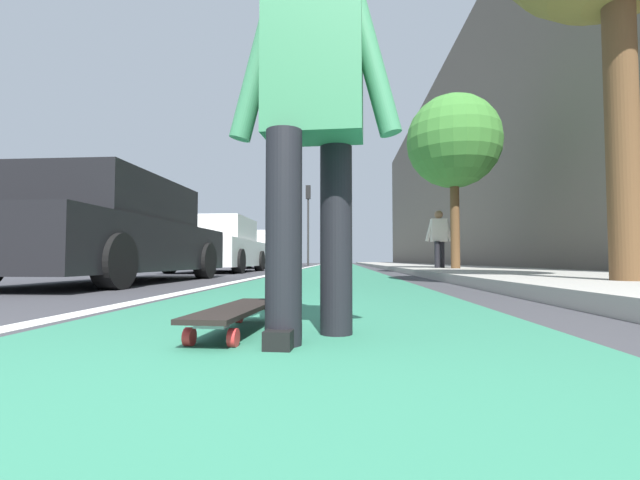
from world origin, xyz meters
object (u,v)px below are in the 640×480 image
Objects in this scene: parked_car_near at (115,234)px; parked_car_mid at (219,247)px; traffic_light at (308,211)px; pedestrian_distant at (439,237)px; parked_car_end at (281,253)px; skateboard at (237,312)px; parked_car_far at (262,251)px; street_tree_mid at (454,142)px; skater_person at (313,111)px.

parked_car_mid is at bearing 0.91° from parked_car_near.
traffic_light is 15.03m from pedestrian_distant.
traffic_light reaches higher than parked_car_end.
parked_car_near is at bearing -179.58° from parked_car_end.
parked_car_far is at bearing 10.19° from skateboard.
pedestrian_distant is at bearing -48.13° from parked_car_near.
traffic_light reaches higher than street_tree_mid.
skateboard is 0.18× the size of parked_car_near.
skater_person is 0.36× the size of parked_car_near.
parked_car_mid is at bearing 78.94° from street_tree_mid.
traffic_light reaches higher than parked_car_mid.
skater_person is 22.33m from parked_car_end.
parked_car_far is 2.90× the size of pedestrian_distant.
traffic_light is at bearing 3.67° from skateboard.
skater_person is 9.31m from street_tree_mid.
traffic_light is (23.40, 1.50, 3.17)m from skateboard.
parked_car_far is 0.97× the size of traffic_light.
parked_car_far is at bearing -179.23° from parked_car_end.
street_tree_mid reaches higher than pedestrian_distant.
skateboard is 15.99m from parked_car_far.
parked_car_end is (22.09, 3.26, -0.23)m from skater_person.
skateboard is at bearing 159.42° from street_tree_mid.
parked_car_end is (21.94, 2.91, 0.61)m from skateboard.
traffic_light reaches higher than parked_car_far.
parked_car_near is 19.52m from traffic_light.
skateboard is 0.21× the size of parked_car_end.
street_tree_mid is at bearing -140.59° from parked_car_far.
skater_person is 0.35× the size of parked_car_far.
street_tree_mid is (8.44, -3.17, 3.07)m from skateboard.
parked_car_near reaches higher than parked_car_mid.
parked_car_end is at bearing 7.55° from skateboard.
parked_car_far reaches higher than parked_car_near.
traffic_light is at bearing -9.79° from parked_car_far.
skateboard is 0.18× the size of traffic_light.
skater_person is 0.38× the size of street_tree_mid.
skater_person is at bearing -175.51° from traffic_light.
street_tree_mid reaches higher than parked_car_mid.
parked_car_mid is 0.99× the size of parked_car_end.
skateboard is at bearing 66.71° from skater_person.
parked_car_near is 1.07× the size of street_tree_mid.
skateboard is 22.14m from parked_car_end.
pedestrian_distant is at bearing -162.46° from traffic_light.
skateboard is at bearing -145.83° from parked_car_near.
skateboard is 0.18× the size of parked_car_far.
skateboard is 0.52× the size of skater_person.
street_tree_mid reaches higher than parked_car_end.
skateboard is 0.21× the size of parked_car_mid.
parked_car_end is at bearing 136.08° from traffic_light.
parked_car_far reaches higher than parked_car_mid.
parked_car_end is (6.21, 0.08, -0.01)m from parked_car_far.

